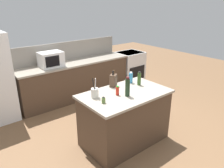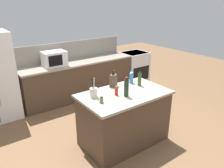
{
  "view_description": "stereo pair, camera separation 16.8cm",
  "coord_description": "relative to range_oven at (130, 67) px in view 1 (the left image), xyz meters",
  "views": [
    {
      "loc": [
        -2.25,
        -2.44,
        2.37
      ],
      "look_at": [
        0.0,
        0.35,
        0.99
      ],
      "focal_mm": 35.0,
      "sensor_mm": 36.0,
      "label": 1
    },
    {
      "loc": [
        -2.11,
        -2.54,
        2.37
      ],
      "look_at": [
        0.0,
        0.35,
        0.99
      ],
      "focal_mm": 35.0,
      "sensor_mm": 36.0,
      "label": 2
    }
  ],
  "objects": [
    {
      "name": "olive_oil_bottle",
      "position": [
        -1.75,
        -2.09,
        0.59
      ],
      "size": [
        0.06,
        0.06,
        0.25
      ],
      "color": "#2D4C1E",
      "rests_on": "kitchen_island"
    },
    {
      "name": "range_oven",
      "position": [
        0.0,
        0.0,
        0.0
      ],
      "size": [
        0.76,
        0.65,
        0.92
      ],
      "color": "white",
      "rests_on": "ground_plane"
    },
    {
      "name": "wine_bottle",
      "position": [
        -2.24,
        -2.31,
        0.62
      ],
      "size": [
        0.08,
        0.08,
        0.32
      ],
      "color": "black",
      "rests_on": "kitchen_island"
    },
    {
      "name": "back_counter_run",
      "position": [
        -1.88,
        0.0,
        0.0
      ],
      "size": [
        2.92,
        0.66,
        0.94
      ],
      "color": "#4C3828",
      "rests_on": "ground_plane"
    },
    {
      "name": "kitchen_island",
      "position": [
        -2.18,
        -2.2,
        0.01
      ],
      "size": [
        1.49,
        0.89,
        0.94
      ],
      "color": "#4C3828",
      "rests_on": "ground_plane"
    },
    {
      "name": "utensil_crock",
      "position": [
        -2.67,
        -2.04,
        0.56
      ],
      "size": [
        0.12,
        0.12,
        0.32
      ],
      "color": "beige",
      "rests_on": "kitchen_island"
    },
    {
      "name": "knife_block",
      "position": [
        -2.15,
        -1.85,
        0.59
      ],
      "size": [
        0.16,
        0.15,
        0.29
      ],
      "rotation": [
        0.0,
        0.0,
        0.54
      ],
      "color": "#4C3828",
      "rests_on": "kitchen_island"
    },
    {
      "name": "wall_backsplash",
      "position": [
        -1.88,
        0.32,
        0.7
      ],
      "size": [
        2.88,
        0.03,
        0.46
      ],
      "primitive_type": "cube",
      "color": "gray",
      "rests_on": "back_counter_run"
    },
    {
      "name": "spice_jar_oregano",
      "position": [
        -2.69,
        -2.28,
        0.52
      ],
      "size": [
        0.06,
        0.06,
        0.1
      ],
      "color": "#567038",
      "rests_on": "kitchen_island"
    },
    {
      "name": "microwave",
      "position": [
        -2.48,
        0.0,
        0.64
      ],
      "size": [
        0.52,
        0.39,
        0.34
      ],
      "color": "white",
      "rests_on": "back_counter_run"
    },
    {
      "name": "hot_sauce_bottle",
      "position": [
        -2.34,
        -2.18,
        0.54
      ],
      "size": [
        0.05,
        0.05,
        0.15
      ],
      "color": "red",
      "rests_on": "kitchen_island"
    },
    {
      "name": "ground_plane",
      "position": [
        -2.18,
        -2.2,
        -0.47
      ],
      "size": [
        14.0,
        14.0,
        0.0
      ],
      "primitive_type": "plane",
      "color": "brown"
    },
    {
      "name": "dish_soap_bottle",
      "position": [
        -1.79,
        -1.91,
        0.57
      ],
      "size": [
        0.07,
        0.07,
        0.21
      ],
      "color": "#3384BC",
      "rests_on": "kitchen_island"
    }
  ]
}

